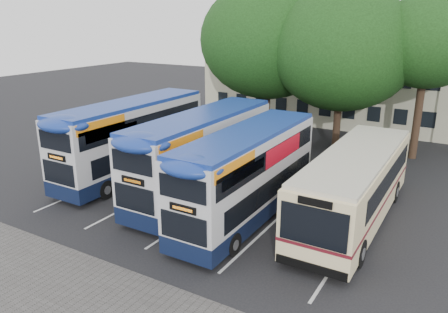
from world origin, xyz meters
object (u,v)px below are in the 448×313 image
object	(u,v)px
bus_dd_mid	(203,152)
tree_right	(428,42)
tree_mid	(343,49)
tree_left	(269,40)
bus_dd_left	(133,135)
bus_single	(355,182)
bus_dd_right	(248,171)

from	to	relation	value
bus_dd_mid	tree_right	bearing A→B (deg)	55.76
tree_mid	bus_dd_mid	size ratio (longest dim) A/B	1.05
tree_left	bus_dd_left	world-z (taller)	tree_left
tree_right	bus_dd_mid	size ratio (longest dim) A/B	0.99
bus_single	tree_left	bearing A→B (deg)	130.62
tree_right	bus_dd_left	xyz separation A→B (m)	(-13.83, -12.02, -5.12)
bus_dd_left	bus_dd_right	bearing A→B (deg)	-11.81
tree_right	bus_dd_right	xyz separation A→B (m)	(-5.29, -13.80, -5.25)
tree_right	bus_dd_right	world-z (taller)	tree_right
tree_left	tree_right	bearing A→B (deg)	0.58
tree_left	bus_dd_left	xyz separation A→B (m)	(-3.03, -11.91, -4.99)
bus_dd_mid	bus_dd_right	bearing A→B (deg)	-20.69
tree_left	bus_dd_mid	bearing A→B (deg)	-79.80
tree_right	tree_mid	bearing A→B (deg)	-170.58
tree_left	bus_dd_mid	world-z (taller)	tree_left
bus_dd_right	bus_single	xyz separation A→B (m)	(4.32, 2.23, -0.44)
tree_mid	tree_right	xyz separation A→B (m)	(5.03, 0.84, 0.58)
bus_dd_left	bus_dd_right	world-z (taller)	bus_dd_left
bus_dd_right	bus_dd_left	bearing A→B (deg)	168.19
tree_mid	bus_single	xyz separation A→B (m)	(4.07, -10.74, -5.12)
tree_right	bus_dd_left	world-z (taller)	tree_right
tree_left	bus_dd_left	distance (m)	13.26
bus_single	tree_mid	bearing A→B (deg)	110.75
tree_left	tree_mid	size ratio (longest dim) A/B	1.06
bus_dd_right	tree_mid	bearing A→B (deg)	88.88
bus_dd_left	bus_dd_right	xyz separation A→B (m)	(8.54, -1.79, -0.13)
tree_right	bus_single	size ratio (longest dim) A/B	0.94
tree_right	tree_left	bearing A→B (deg)	-179.42
tree_mid	bus_dd_left	size ratio (longest dim) A/B	1.04
bus_dd_mid	bus_dd_right	world-z (taller)	bus_dd_mid
tree_right	bus_dd_mid	bearing A→B (deg)	-124.24
bus_dd_mid	bus_single	xyz separation A→B (m)	(7.59, 1.00, -0.54)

